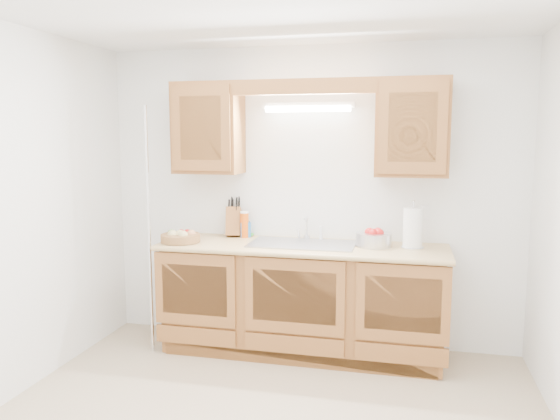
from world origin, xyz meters
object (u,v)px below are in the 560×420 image
(knife_block, at_px, (234,221))
(paper_towel, at_px, (413,228))
(fruit_basket, at_px, (181,237))
(apple_bowl, at_px, (374,238))

(knife_block, height_order, paper_towel, paper_towel)
(fruit_basket, distance_m, knife_block, 0.51)
(knife_block, xyz_separation_m, paper_towel, (1.51, -0.19, 0.03))
(apple_bowl, bearing_deg, knife_block, 171.47)
(knife_block, distance_m, paper_towel, 1.52)
(paper_towel, bearing_deg, apple_bowl, 178.13)
(fruit_basket, height_order, knife_block, knife_block)
(fruit_basket, height_order, paper_towel, paper_towel)
(fruit_basket, bearing_deg, paper_towel, 5.59)
(paper_towel, distance_m, apple_bowl, 0.31)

